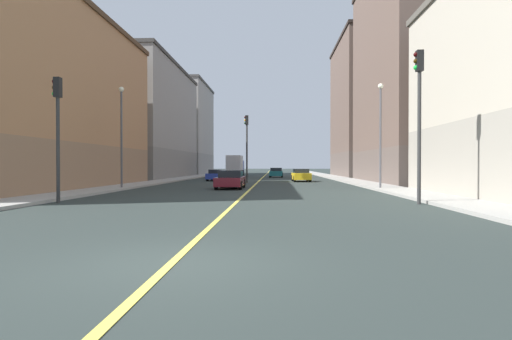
{
  "coord_description": "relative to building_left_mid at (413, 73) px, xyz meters",
  "views": [
    {
      "loc": [
        1.8,
        -7.27,
        1.7
      ],
      "look_at": [
        -0.2,
        36.02,
        1.21
      ],
      "focal_mm": 30.04,
      "sensor_mm": 36.0,
      "label": 1
    }
  ],
  "objects": [
    {
      "name": "ground_plane",
      "position": [
        -15.01,
        -34.79,
        -10.65
      ],
      "size": [
        400.0,
        400.0,
        0.0
      ],
      "primitive_type": "plane",
      "color": "#29322F",
      "rests_on": "ground"
    },
    {
      "name": "sidewalk_left",
      "position": [
        -5.3,
        14.21,
        -10.58
      ],
      "size": [
        2.6,
        168.0,
        0.15
      ],
      "primitive_type": "cube",
      "color": "#9E9B93",
      "rests_on": "ground"
    },
    {
      "name": "sidewalk_right",
      "position": [
        -24.72,
        14.21,
        -10.58
      ],
      "size": [
        2.6,
        168.0,
        0.15
      ],
      "primitive_type": "cube",
      "color": "#9E9B93",
      "rests_on": "ground"
    },
    {
      "name": "lane_center_stripe",
      "position": [
        -15.01,
        14.21,
        -10.65
      ],
      "size": [
        0.16,
        154.0,
        0.01
      ],
      "primitive_type": "cube",
      "color": "#E5D14C",
      "rests_on": "ground"
    },
    {
      "name": "building_left_mid",
      "position": [
        0.0,
        0.0,
        0.0
      ],
      "size": [
        8.3,
        19.42,
        21.29
      ],
      "color": "brown",
      "rests_on": "ground"
    },
    {
      "name": "building_left_far",
      "position": [
        0.0,
        21.49,
        -0.65
      ],
      "size": [
        8.3,
        18.76,
        19.98
      ],
      "color": "brown",
      "rests_on": "ground"
    },
    {
      "name": "building_right_corner",
      "position": [
        -30.02,
        -12.73,
        -4.14
      ],
      "size": [
        8.3,
        26.03,
        13.01
      ],
      "color": "#8F6B4F",
      "rests_on": "ground"
    },
    {
      "name": "building_right_midblock",
      "position": [
        -30.02,
        14.36,
        -3.18
      ],
      "size": [
        8.3,
        24.81,
        14.93
      ],
      "color": "slate",
      "rests_on": "ground"
    },
    {
      "name": "building_right_distant",
      "position": [
        -30.02,
        36.91,
        -2.29
      ],
      "size": [
        8.3,
        17.69,
        16.71
      ],
      "color": "gray",
      "rests_on": "ground"
    },
    {
      "name": "traffic_light_left_near",
      "position": [
        -7.02,
        -23.23,
        -6.39
      ],
      "size": [
        0.4,
        0.32,
        6.66
      ],
      "color": "#2D2D2D",
      "rests_on": "ground"
    },
    {
      "name": "traffic_light_right_near",
      "position": [
        -23.03,
        -23.23,
        -6.97
      ],
      "size": [
        0.4,
        0.32,
        5.65
      ],
      "color": "#2D2D2D",
      "rests_on": "ground"
    },
    {
      "name": "traffic_light_median_far",
      "position": [
        -15.97,
        -1.47,
        -6.52
      ],
      "size": [
        0.4,
        0.32,
        6.44
      ],
      "color": "#2D2D2D",
      "rests_on": "ground"
    },
    {
      "name": "street_lamp_left_near",
      "position": [
        -6.0,
        -12.22,
        -6.16
      ],
      "size": [
        0.36,
        0.36,
        7.17
      ],
      "color": "#4C4C51",
      "rests_on": "ground"
    },
    {
      "name": "street_lamp_right_near",
      "position": [
        -24.02,
        -12.55,
        -6.23
      ],
      "size": [
        0.36,
        0.36,
        7.04
      ],
      "color": "#4C4C51",
      "rests_on": "ground"
    },
    {
      "name": "car_maroon",
      "position": [
        -16.49,
        -11.09,
        -10.0
      ],
      "size": [
        1.93,
        4.57,
        1.33
      ],
      "color": "maroon",
      "rests_on": "ground"
    },
    {
      "name": "car_blue",
      "position": [
        -19.64,
        4.46,
        -10.05
      ],
      "size": [
        1.95,
        4.15,
        1.23
      ],
      "color": "#23389E",
      "rests_on": "ground"
    },
    {
      "name": "car_yellow",
      "position": [
        -10.57,
        2.66,
        -10.0
      ],
      "size": [
        1.92,
        4.13,
        1.33
      ],
      "color": "gold",
      "rests_on": "ground"
    },
    {
      "name": "car_teal",
      "position": [
        -13.14,
        18.17,
        -10.0
      ],
      "size": [
        1.96,
        4.16,
        1.33
      ],
      "color": "#196670",
      "rests_on": "ground"
    },
    {
      "name": "box_truck",
      "position": [
        -19.56,
        24.76,
        -8.97
      ],
      "size": [
        2.31,
        7.66,
        3.18
      ],
      "color": "navy",
      "rests_on": "ground"
    }
  ]
}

